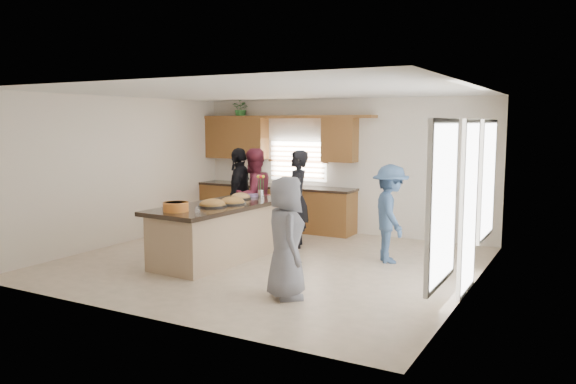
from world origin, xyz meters
The scene contains 18 objects.
floor centered at (0.00, 0.00, 0.00)m, with size 6.50×6.50×0.00m, color beige.
room_shell centered at (0.00, 0.00, 1.90)m, with size 6.52×6.02×2.81m.
back_cabinetry centered at (-1.47, 2.73, 0.91)m, with size 4.08×0.66×2.46m.
right_wall_glazing centered at (3.22, -0.13, 1.34)m, with size 0.06×4.00×2.25m.
island centered at (-0.81, -0.22, 0.45)m, with size 1.30×2.76×0.95m.
platter_front centered at (-0.76, -0.49, 0.98)m, with size 0.48×0.48×0.19m.
platter_mid centered at (-0.63, -0.10, 0.98)m, with size 0.47×0.47×0.19m.
platter_back centered at (-0.87, 0.51, 0.98)m, with size 0.39×0.39×0.16m.
salad_bowl centered at (-0.94, -1.19, 1.03)m, with size 0.39×0.39×0.14m.
clear_cup centered at (-0.55, -1.15, 1.00)m, with size 0.08×0.08×0.09m, color white.
plate_stack centered at (-0.82, 0.86, 0.98)m, with size 0.21×0.21×0.05m, color #AF8CCC.
flower_vase centered at (-0.64, 0.83, 1.17)m, with size 0.14×0.14×0.41m.
potted_plant centered at (-2.36, 2.82, 2.62)m, with size 0.40×0.35×0.44m, color #2E7530.
woman_left_back centered at (-0.13, 1.27, 0.90)m, with size 0.66×0.43×1.81m, color black.
woman_left_mid centered at (-1.01, 1.15, 0.91)m, with size 0.89×0.69×1.82m, color maroon.
woman_left_front centered at (-1.30, 1.12, 0.92)m, with size 1.07×0.45×1.83m, color black.
woman_right_back centered at (1.76, 1.00, 0.82)m, with size 1.05×0.61×1.63m, color #344E72.
woman_right_front centered at (1.18, -1.51, 0.81)m, with size 0.79×0.52×1.62m, color slate.
Camera 1 is at (4.68, -7.84, 2.31)m, focal length 35.00 mm.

